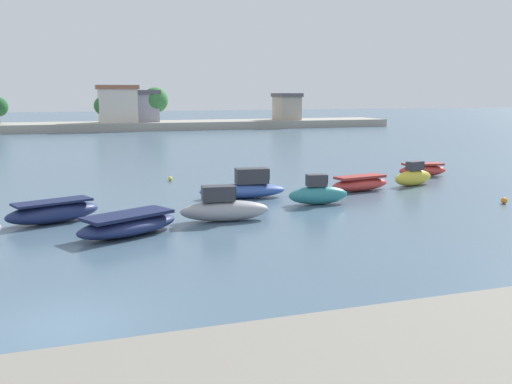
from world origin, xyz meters
name	(u,v)px	position (x,y,z in m)	size (l,w,h in m)	color
ground_plane	(64,326)	(0.00, 0.00, 0.00)	(400.00, 400.00, 0.00)	#476075
moored_boat_2	(53,212)	(-0.39, 13.78, 0.54)	(4.93, 3.15, 1.12)	navy
moored_boat_3	(128,225)	(2.88, 9.95, 0.49)	(5.41, 4.03, 1.02)	navy
moored_boat_4	(224,208)	(7.81, 11.40, 0.66)	(4.67, 1.88, 1.81)	#9E9EA3
moored_boat_5	(244,188)	(10.75, 17.25, 0.63)	(5.51, 2.33, 1.84)	#3856A8
moored_boat_6	(318,194)	(14.20, 13.91, 0.64)	(3.66, 1.54, 1.76)	teal
moored_boat_7	(360,184)	(18.83, 17.29, 0.48)	(4.65, 2.14, 1.02)	#C63833
moored_boat_8	(413,176)	(23.46, 18.04, 0.65)	(3.59, 1.78, 1.70)	yellow
moored_boat_9	(423,170)	(26.82, 21.76, 0.49)	(4.03, 1.83, 1.02)	#C63833
mooring_buoy_1	(504,201)	(24.65, 10.56, 0.18)	(0.37, 0.37, 0.37)	orange
mooring_buoy_3	(170,179)	(7.66, 25.66, 0.17)	(0.33, 0.33, 0.33)	yellow
distant_shoreline	(86,121)	(4.33, 88.03, 1.69)	(122.28, 10.42, 7.84)	#9E998C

